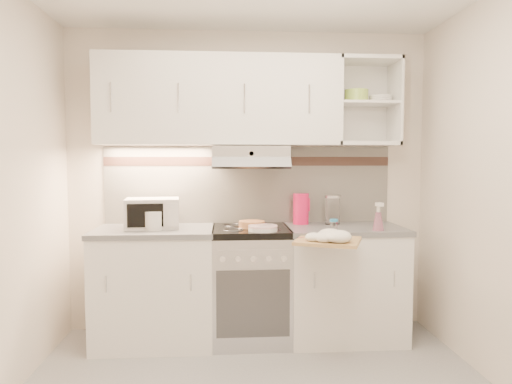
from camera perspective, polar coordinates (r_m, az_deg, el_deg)
room_shell at (r=2.84m, az=0.25°, el=7.98°), size 3.04×2.84×2.52m
base_cabinet_left at (r=3.73m, az=-12.47°, el=-11.63°), size 0.90×0.60×0.86m
worktop_left at (r=3.64m, az=-12.57°, el=-4.78°), size 0.92×0.62×0.04m
base_cabinet_right at (r=3.82m, az=10.89°, el=-11.26°), size 0.90×0.60×0.86m
worktop_right at (r=3.72m, az=10.98°, el=-4.56°), size 0.92×0.62×0.04m
electric_range at (r=3.69m, az=-0.65°, el=-11.36°), size 0.60×0.60×0.90m
microwave at (r=3.67m, az=-12.82°, el=-2.58°), size 0.44×0.34×0.23m
watering_can at (r=3.55m, az=-12.54°, el=-3.39°), size 0.26×0.13×0.22m
plate_stack at (r=3.43m, az=0.86°, el=-4.54°), size 0.22×0.22×0.05m
bread_loaf at (r=3.60m, az=-0.53°, el=-4.05°), size 0.20×0.20×0.05m
pink_pitcher at (r=3.80m, az=5.65°, el=-2.07°), size 0.14×0.13×0.26m
glass_jar at (r=3.81m, az=9.55°, el=-2.19°), size 0.13×0.13×0.24m
spice_jar at (r=3.47m, az=9.69°, el=-4.08°), size 0.06×0.06×0.09m
spray_bottle at (r=3.56m, az=15.04°, el=-3.26°), size 0.09×0.09×0.23m
cutting_board at (r=3.21m, az=8.99°, el=-6.06°), size 0.54×0.51×0.02m
dish_towel at (r=3.15m, az=8.82°, el=-5.29°), size 0.34×0.30×0.08m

